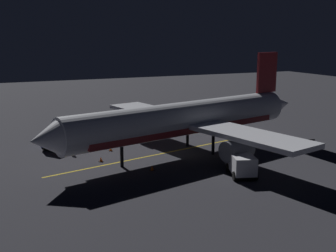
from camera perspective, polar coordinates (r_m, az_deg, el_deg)
The scene contains 9 objects.
ground_plane at distance 49.49m, azimuth 2.12°, elevation -3.88°, with size 180.00×180.00×0.20m, color #2A2A30.
apron_guide_stripe at distance 48.53m, azimuth -2.50°, elevation -4.08°, with size 0.24×25.41×0.01m, color gold.
airliner at distance 48.90m, azimuth 2.70°, elevation 0.86°, with size 31.67×37.07×11.41m.
baggage_truck at distance 53.66m, azimuth -14.01°, elevation -1.58°, with size 5.23×6.06×2.19m.
catering_truck at distance 42.69m, azimuth 9.71°, elevation -4.92°, with size 5.98×3.78×2.18m.
ground_crew_worker at distance 50.67m, azimuth -13.14°, elevation -2.66°, with size 0.40×0.40×1.74m.
traffic_cone_near_left at distance 43.40m, azimuth -2.17°, elevation -5.71°, with size 0.50×0.50×0.55m.
traffic_cone_near_right at distance 46.92m, azimuth -9.07°, elevation -4.48°, with size 0.50×0.50×0.55m.
traffic_cone_under_wing at distance 51.07m, azimuth -7.80°, elevation -3.07°, with size 0.50×0.50×0.55m.
Camera 1 is at (-42.71, 20.97, 13.50)m, focal length 44.99 mm.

